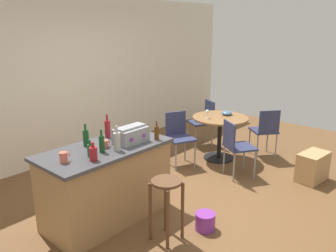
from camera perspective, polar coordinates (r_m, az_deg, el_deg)
The scene contains 23 objects.
ground_plane at distance 4.79m, azimuth 2.38°, elevation -11.12°, with size 8.80×8.80×0.00m, color brown.
back_wall at distance 6.08m, azimuth -15.20°, elevation 7.69°, with size 8.00×0.10×2.70m, color silver.
kitchen_island at distance 4.11m, azimuth -10.14°, elevation -9.32°, with size 1.52×0.75×0.89m.
wooden_stool at distance 3.64m, azimuth -0.26°, elevation -11.82°, with size 0.32×0.32×0.69m.
dining_table at distance 5.84m, azimuth 8.63°, elevation -0.17°, with size 0.93×0.93×0.74m.
folding_chair_near at distance 5.19m, azimuth 11.23°, elevation -3.02°, with size 0.55×0.55×0.87m.
folding_chair_far at distance 6.08m, azimuth 15.92°, elevation -0.48°, with size 0.56×0.56×0.86m.
folding_chair_left at distance 6.52m, azimuth 5.97°, elevation 1.11°, with size 0.54×0.54×0.85m.
folding_chair_right at distance 5.55m, azimuth 1.81°, elevation -1.41°, with size 0.53×0.53×0.87m.
toolbox at distance 4.02m, azimuth -6.22°, elevation -1.44°, with size 0.39×0.25×0.20m.
bottle_0 at distance 3.76m, azimuth -10.97°, elevation -2.88°, with size 0.06×0.06×0.26m.
bottle_1 at distance 3.67m, azimuth -12.83°, elevation -3.94°, with size 0.06×0.06×0.18m.
bottle_2 at distance 3.56m, azimuth -12.33°, elevation -4.49°, with size 0.08×0.08×0.20m.
bottle_3 at distance 3.99m, azimuth -13.51°, elevation -1.87°, with size 0.07×0.07×0.26m.
bottle_4 at distance 4.09m, azimuth -1.90°, elevation -1.09°, with size 0.06×0.06×0.23m.
bottle_5 at distance 4.24m, azimuth -10.03°, elevation -0.40°, with size 0.07×0.07×0.29m.
bottle_6 at distance 3.78m, azimuth -8.50°, elevation -2.51°, with size 0.08×0.08×0.28m.
cup_0 at distance 3.91m, azimuth -10.47°, elevation -2.95°, with size 0.11×0.08×0.09m.
cup_1 at distance 3.59m, azimuth -16.98°, elevation -5.01°, with size 0.12×0.08×0.11m.
wine_glass at distance 5.66m, azimuth 6.56°, elevation 2.35°, with size 0.07×0.07×0.14m.
serving_bowl at distance 5.92m, azimuth 9.77°, elevation 2.15°, with size 0.18×0.18×0.07m, color #4C7099.
cardboard_box at distance 5.50m, azimuth 22.95°, elevation -6.25°, with size 0.50×0.30×0.43m, color tan.
plastic_bucket at distance 4.01m, azimuth 6.21°, elevation -15.50°, with size 0.23×0.23×0.20m, color purple.
Camera 1 is at (-3.31, -2.66, 2.22)m, focal length 36.62 mm.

